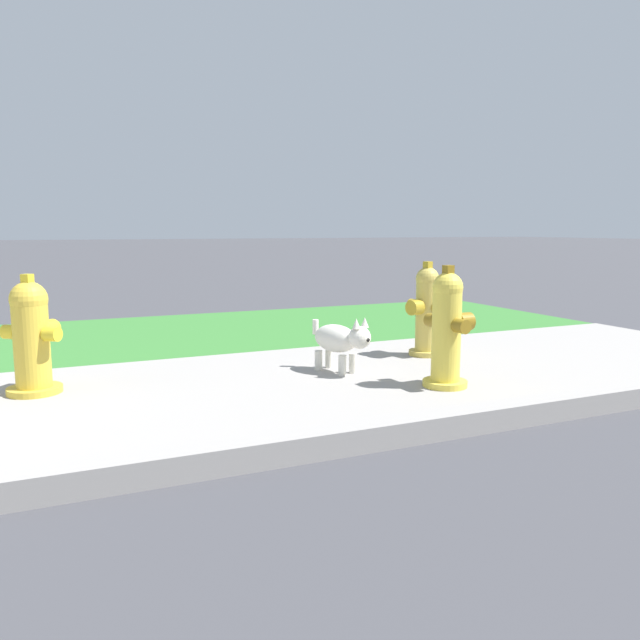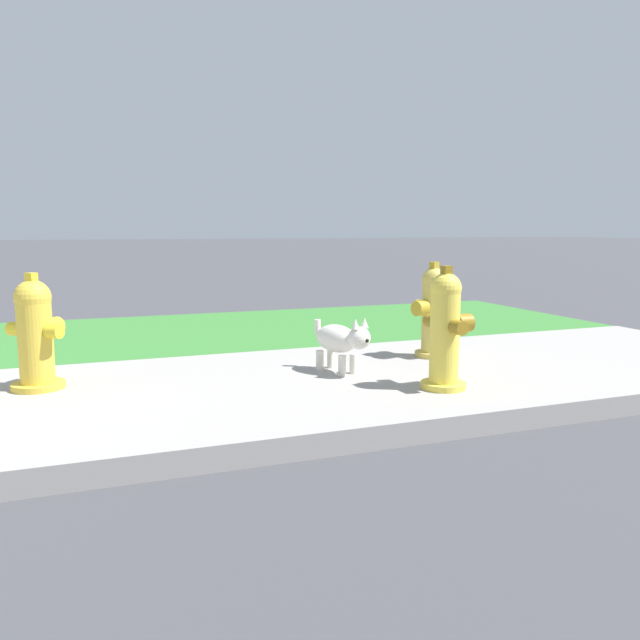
# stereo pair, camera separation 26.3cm
# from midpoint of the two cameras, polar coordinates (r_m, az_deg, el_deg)

# --- Properties ---
(fire_hydrant_by_grass_verge) EXTENTS (0.33, 0.37, 0.77)m
(fire_hydrant_by_grass_verge) POSITION_cam_midpoint_polar(r_m,az_deg,el_deg) (5.06, 8.22, 0.81)
(fire_hydrant_by_grass_verge) COLOR gold
(fire_hydrant_by_grass_verge) RESTS_ON ground
(fire_hydrant_near_corner) EXTENTS (0.36, 0.36, 0.75)m
(fire_hydrant_near_corner) POSITION_cam_midpoint_polar(r_m,az_deg,el_deg) (4.30, -26.46, -1.44)
(fire_hydrant_near_corner) COLOR gold
(fire_hydrant_near_corner) RESTS_ON ground
(fire_hydrant_at_driveway) EXTENTS (0.34, 0.37, 0.80)m
(fire_hydrant_at_driveway) POSITION_cam_midpoint_polar(r_m,az_deg,el_deg) (4.07, 9.75, -0.85)
(fire_hydrant_at_driveway) COLOR yellow
(fire_hydrant_at_driveway) RESTS_ON ground
(small_white_dog) EXTENTS (0.32, 0.52, 0.42)m
(small_white_dog) POSITION_cam_midpoint_polar(r_m,az_deg,el_deg) (4.42, 0.16, -1.84)
(small_white_dog) COLOR silver
(small_white_dog) RESTS_ON ground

